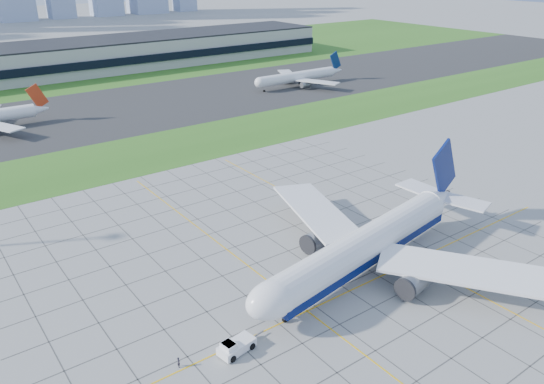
# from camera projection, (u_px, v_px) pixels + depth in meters

# --- Properties ---
(ground) EXTENTS (1400.00, 1400.00, 0.00)m
(ground) POSITION_uv_depth(u_px,v_px,m) (342.00, 286.00, 97.76)
(ground) COLOR #9F9F9A
(ground) RESTS_ON ground
(grass_median) EXTENTS (700.00, 35.00, 0.04)m
(grass_median) POSITION_uv_depth(u_px,v_px,m) (141.00, 154.00, 164.05)
(grass_median) COLOR #2C5F1B
(grass_median) RESTS_ON ground
(asphalt_taxiway) EXTENTS (700.00, 75.00, 0.04)m
(asphalt_taxiway) POSITION_uv_depth(u_px,v_px,m) (83.00, 115.00, 204.56)
(asphalt_taxiway) COLOR #383838
(asphalt_taxiway) RESTS_ON ground
(grass_far) EXTENTS (700.00, 145.00, 0.04)m
(grass_far) POSITION_uv_depth(u_px,v_px,m) (16.00, 71.00, 285.59)
(grass_far) COLOR #2C5F1B
(grass_far) RESTS_ON ground
(apron_markings) EXTENTS (120.00, 130.00, 0.03)m
(apron_markings) POSITION_uv_depth(u_px,v_px,m) (305.00, 260.00, 106.16)
(apron_markings) COLOR #474744
(apron_markings) RESTS_ON ground
(terminal) EXTENTS (260.00, 43.00, 15.80)m
(terminal) POSITION_uv_depth(u_px,v_px,m) (103.00, 55.00, 285.60)
(terminal) COLOR #B7B7B2
(terminal) RESTS_ON ground
(airliner) EXTENTS (63.91, 64.28, 20.22)m
(airliner) POSITION_uv_depth(u_px,v_px,m) (366.00, 245.00, 100.46)
(airliner) COLOR white
(airliner) RESTS_ON ground
(pushback_tug) EXTENTS (8.84, 3.83, 2.43)m
(pushback_tug) POSITION_uv_depth(u_px,v_px,m) (235.00, 346.00, 80.95)
(pushback_tug) COLOR white
(pushback_tug) RESTS_ON ground
(crew_near) EXTENTS (0.51, 0.70, 1.76)m
(crew_near) POSITION_uv_depth(u_px,v_px,m) (179.00, 362.00, 78.06)
(crew_near) COLOR black
(crew_near) RESTS_ON ground
(crew_far) EXTENTS (1.08, 0.96, 1.85)m
(crew_far) POSITION_uv_depth(u_px,v_px,m) (485.00, 274.00, 99.87)
(crew_far) COLOR black
(crew_far) RESTS_ON ground
(distant_jet_2) EXTENTS (49.27, 42.66, 14.08)m
(distant_jet_2) POSITION_uv_depth(u_px,v_px,m) (298.00, 77.00, 249.23)
(distant_jet_2) COLOR white
(distant_jet_2) RESTS_ON ground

